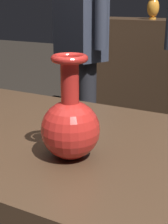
{
  "coord_description": "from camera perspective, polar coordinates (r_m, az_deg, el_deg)",
  "views": [
    {
      "loc": [
        0.34,
        -0.72,
        1.16
      ],
      "look_at": [
        -0.01,
        -0.05,
        0.9
      ],
      "focal_mm": 53.71,
      "sensor_mm": 36.0,
      "label": 1
    }
  ],
  "objects": [
    {
      "name": "vase_centerpiece",
      "position": [
        0.77,
        -2.34,
        -2.13
      ],
      "size": [
        0.14,
        0.14,
        0.24
      ],
      "color": "red",
      "rests_on": "display_plinth"
    },
    {
      "name": "shelf_vase_left",
      "position": [
        3.01,
        11.68,
        17.02
      ],
      "size": [
        0.1,
        0.1,
        0.18
      ],
      "color": "orange",
      "rests_on": "back_display_shelf"
    },
    {
      "name": "shelf_vase_far_left",
      "position": [
        3.23,
        2.63,
        17.64
      ],
      "size": [
        0.07,
        0.07,
        0.22
      ],
      "color": "#477A38",
      "rests_on": "back_display_shelf"
    },
    {
      "name": "visitor_near_left",
      "position": [
        2.02,
        -0.69,
        13.4
      ],
      "size": [
        0.43,
        0.3,
        1.64
      ],
      "rotation": [
        0.0,
        0.0,
        2.68
      ],
      "color": "#232328",
      "rests_on": "ground_plane"
    }
  ]
}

